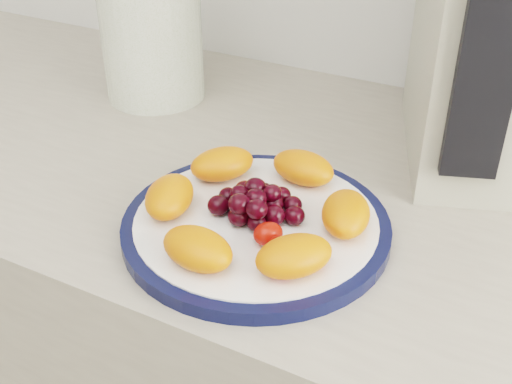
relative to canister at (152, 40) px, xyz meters
The scene contains 6 objects.
plate_rim 0.39m from the canister, 39.21° to the right, with size 0.28×0.28×0.01m, color black.
plate_face 0.39m from the canister, 39.21° to the right, with size 0.25×0.25×0.02m, color white.
canister is the anchor object (origin of this frame).
appliance_body 0.48m from the canister, ahead, with size 0.19×0.27×0.34m, color #AAA691.
appliance_panel 0.49m from the canister, 12.06° to the right, with size 0.06×0.02×0.25m, color black.
fruit_plate 0.39m from the canister, 39.25° to the right, with size 0.24×0.24×0.04m.
Camera 1 is at (0.33, 0.57, 1.30)m, focal length 45.00 mm.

